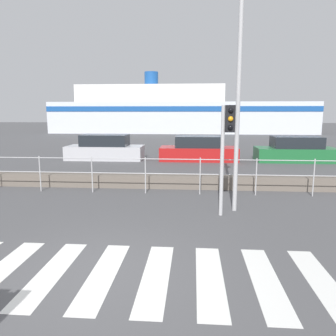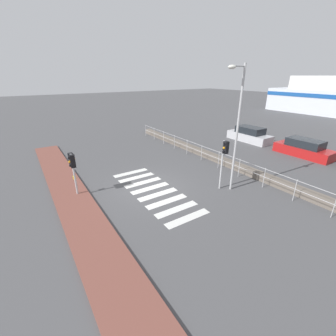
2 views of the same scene
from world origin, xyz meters
name	(u,v)px [view 1 (image 1 of 2)]	position (x,y,z in m)	size (l,w,h in m)	color
ground_plane	(98,274)	(0.00, 0.00, 0.00)	(160.00, 160.00, 0.00)	#4C4C4F
crosswalk	(129,275)	(0.54, 0.00, 0.00)	(6.75, 2.40, 0.01)	silver
seawall	(149,181)	(0.00, 6.50, 0.23)	(24.40, 0.55, 0.46)	#6B6056
harbor_fence	(145,170)	(0.00, 5.63, 0.81)	(22.00, 0.04, 1.24)	#B2B2B5
traffic_light_far	(227,136)	(2.44, 3.40, 2.12)	(0.34, 0.32, 2.89)	#B2B2B5
streetlamp	(241,56)	(2.76, 3.69, 4.11)	(0.32, 1.15, 6.71)	#B2B2B5
ferry_boat	(176,113)	(-0.81, 39.32, 2.60)	(33.74, 7.91, 7.93)	silver
parked_car_silver	(105,149)	(-3.48, 13.44, 0.61)	(4.37, 1.74, 1.43)	#BCBCC1
parked_car_red	(199,150)	(1.90, 13.44, 0.59)	(4.36, 1.75, 1.38)	#B21919
parked_car_green	(296,151)	(7.26, 13.44, 0.59)	(4.33, 1.76, 1.39)	#1E6633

